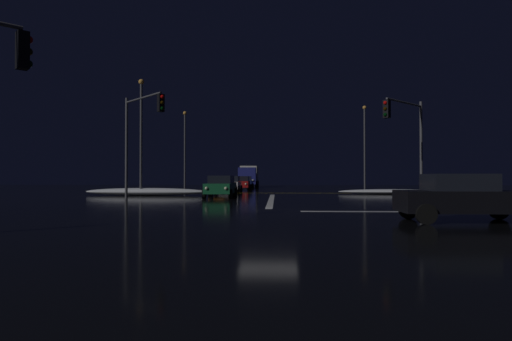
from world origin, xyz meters
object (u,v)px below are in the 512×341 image
Objects in this scene: sedan_black_crossing at (463,197)px; traffic_signal_ne at (407,130)px; sedan_red at (241,183)px; sedan_green at (220,186)px; box_truck at (249,175)px; sedan_blue at (245,182)px; sedan_white at (231,184)px; streetlamp_left_far at (185,144)px; sedan_orange at (223,185)px; streetlamp_right_far at (365,142)px; streetlamp_left_near at (141,129)px; traffic_signal_nw at (140,127)px.

traffic_signal_ne is at bearing 81.04° from sedan_black_crossing.
sedan_black_crossing is (10.14, -33.80, 0.00)m from sedan_red.
sedan_green is 31.52m from box_truck.
sedan_blue is at bearing 113.60° from traffic_signal_ne.
sedan_blue is 7.27m from box_truck.
streetlamp_left_far reaches higher than sedan_white.
streetlamp_left_far is (-6.66, -12.62, 3.57)m from box_truck.
sedan_green is 20.54m from streetlamp_left_far.
streetlamp_left_far is at bearing -117.82° from box_truck.
traffic_signal_ne is (12.12, -3.56, 3.58)m from sedan_green.
sedan_red is at bearing 87.87° from sedan_orange.
sedan_black_crossing is 35.43m from streetlamp_right_far.
streetlamp_left_far is at bearing 115.81° from sedan_black_crossing.
streetlamp_left_near is (-6.67, -21.41, 4.52)m from sedan_blue.
sedan_black_crossing is at bearing -57.60° from sedan_green.
streetlamp_right_far is at bearing 43.22° from sedan_orange.
sedan_orange is at bearing 116.51° from sedan_black_crossing.
sedan_white is at bearing -94.28° from sedan_red.
traffic_signal_ne is at bearing -49.99° from streetlamp_left_far.
sedan_black_crossing is at bearing -63.49° from sedan_orange.
sedan_orange and sedan_red have the same top height.
streetlamp_left_near is (-6.66, -28.62, 3.61)m from box_truck.
streetlamp_left_near is at bearing 161.12° from traffic_signal_ne.
traffic_signal_nw reaches higher than sedan_black_crossing.
traffic_signal_ne is 16.82m from traffic_signal_nw.
traffic_signal_nw reaches higher than traffic_signal_ne.
box_truck is at bearing 82.48° from traffic_signal_nw.
streetlamp_left_far is at bearing -140.96° from sedan_blue.
sedan_green is 0.47× the size of streetlamp_left_near.
sedan_black_crossing is at bearing -77.86° from box_truck.
sedan_red is 24.80m from traffic_signal_ne.
sedan_black_crossing is (10.61, -21.26, 0.00)m from sedan_orange.
sedan_white is 0.47× the size of streetlamp_left_near.
box_truck is 0.90× the size of streetlamp_left_far.
sedan_white is at bearing -151.73° from streetlamp_right_far.
streetlamp_right_far is (14.05, 1.09, 4.72)m from sedan_red.
sedan_black_crossing is (10.16, -16.01, 0.00)m from sedan_green.
sedan_green is 1.00× the size of sedan_blue.
traffic_signal_nw is (-4.21, -14.70, 3.88)m from sedan_white.
streetlamp_left_far is at bearing 130.01° from traffic_signal_ne.
traffic_signal_nw is at bearing -102.41° from sedan_red.
box_truck is at bearing 62.18° from streetlamp_left_far.
streetlamp_left_near is at bearing 107.23° from traffic_signal_nw.
streetlamp_right_far is at bearing 83.61° from sedan_black_crossing.
traffic_signal_nw is 0.74× the size of streetlamp_left_far.
streetlamp_left_near is at bearing -103.10° from box_truck.
streetlamp_left_far is at bearing 128.55° from sedan_white.
sedan_red is at bearing 89.94° from sedan_green.
sedan_red is 1.00× the size of sedan_black_crossing.
streetlamp_left_far is (0.00, 16.00, -0.04)m from streetlamp_left_near.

